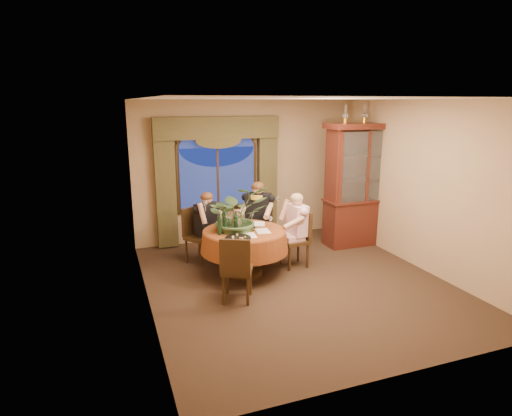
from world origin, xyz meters
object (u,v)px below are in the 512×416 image
object	(u,v)px
chair_right	(294,239)
person_back	(207,227)
chair_back	(200,236)
person_scarf	(258,219)
wine_bottle_2	(225,222)
oil_lamp_center	(365,114)
oil_lamp_left	(345,114)
chair_front_left	(237,268)
oil_lamp_right	(383,114)
centerpiece_plant	(237,192)
china_cabinet	(360,185)
olive_bowl	(251,229)
wine_bottle_1	(220,224)
stoneware_vase	(237,219)
person_pink	(297,229)
wine_bottle_4	(224,218)
wine_bottle_3	(220,221)
chair_back_right	(259,230)
dining_table	(244,252)
wine_bottle_0	(236,222)

from	to	relation	value
chair_right	person_back	xyz separation A→B (m)	(-1.34, 0.74, 0.15)
chair_back	person_scarf	bearing A→B (deg)	143.52
wine_bottle_2	oil_lamp_center	bearing A→B (deg)	14.08
oil_lamp_left	chair_front_left	distance (m)	3.69
oil_lamp_right	oil_lamp_center	bearing A→B (deg)	180.00
centerpiece_plant	china_cabinet	bearing A→B (deg)	13.05
oil_lamp_center	olive_bowl	xyz separation A→B (m)	(-2.53, -0.77, -1.77)
wine_bottle_1	oil_lamp_left	bearing A→B (deg)	17.11
person_scarf	wine_bottle_2	xyz separation A→B (m)	(-0.85, -0.79, 0.22)
china_cabinet	wine_bottle_1	bearing A→B (deg)	-165.09
chair_back	wine_bottle_2	size ratio (longest dim) A/B	2.91
china_cabinet	stoneware_vase	distance (m)	2.78
person_scarf	person_pink	bearing A→B (deg)	157.48
olive_bowl	wine_bottle_4	world-z (taller)	wine_bottle_4
oil_lamp_center	chair_back	world-z (taller)	oil_lamp_center
chair_right	wine_bottle_2	distance (m)	1.32
wine_bottle_1	wine_bottle_3	bearing A→B (deg)	72.04
chair_right	person_pink	distance (m)	0.18
chair_back_right	wine_bottle_1	distance (m)	1.37
dining_table	wine_bottle_0	world-z (taller)	wine_bottle_0
stoneware_vase	china_cabinet	bearing A→B (deg)	12.02
chair_right	wine_bottle_2	size ratio (longest dim) A/B	2.91
person_pink	stoneware_vase	world-z (taller)	person_pink
china_cabinet	oil_lamp_left	distance (m)	1.42
dining_table	oil_lamp_left	xyz separation A→B (m)	(2.21, 0.72, 2.17)
olive_bowl	dining_table	bearing A→B (deg)	152.43
dining_table	chair_right	distance (m)	0.92
oil_lamp_left	person_scarf	bearing A→B (deg)	178.38
chair_front_left	wine_bottle_0	xyz separation A→B (m)	(0.25, 0.84, 0.44)
wine_bottle_4	person_pink	bearing A→B (deg)	-6.49
centerpiece_plant	wine_bottle_1	bearing A→B (deg)	-151.73
oil_lamp_center	chair_back_right	size ratio (longest dim) A/B	0.35
person_scarf	wine_bottle_0	distance (m)	1.08
chair_front_left	person_back	world-z (taller)	person_back
person_back	wine_bottle_1	size ratio (longest dim) A/B	3.81
olive_bowl	wine_bottle_3	distance (m)	0.51
stoneware_vase	wine_bottle_1	bearing A→B (deg)	-145.98
wine_bottle_1	wine_bottle_2	distance (m)	0.12
oil_lamp_left	oil_lamp_center	xyz separation A→B (m)	(0.41, 0.00, 0.00)
centerpiece_plant	wine_bottle_1	xyz separation A→B (m)	(-0.34, -0.19, -0.46)
oil_lamp_center	china_cabinet	bearing A→B (deg)	0.00
oil_lamp_right	oil_lamp_left	bearing A→B (deg)	180.00
dining_table	wine_bottle_3	size ratio (longest dim) A/B	4.31
chair_front_left	stoneware_vase	world-z (taller)	stoneware_vase
olive_bowl	person_pink	bearing A→B (deg)	8.38
centerpiece_plant	olive_bowl	bearing A→B (deg)	-37.83
china_cabinet	wine_bottle_2	world-z (taller)	china_cabinet
oil_lamp_right	wine_bottle_0	size ratio (longest dim) A/B	1.03
oil_lamp_right	centerpiece_plant	xyz separation A→B (m)	(-3.13, -0.63, -1.17)
china_cabinet	chair_back_right	bearing A→B (deg)	178.63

